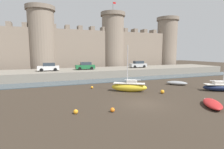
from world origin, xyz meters
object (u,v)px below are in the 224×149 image
at_px(sailboat_near_channel_right, 221,87).
at_px(mooring_buoy_near_channel, 112,110).
at_px(rowboat_foreground_right, 177,83).
at_px(mooring_buoy_near_shore, 162,92).
at_px(rowboat_foreground_left, 212,104).
at_px(car_quay_centre_west, 49,67).
at_px(mooring_buoy_off_centre, 76,112).
at_px(car_quay_west, 85,66).
at_px(sailboat_foreground_centre, 129,87).
at_px(mooring_buoy_mid_mud, 92,87).
at_px(car_quay_east, 138,64).

relative_size(sailboat_near_channel_right, mooring_buoy_near_channel, 12.47).
relative_size(rowboat_foreground_right, mooring_buoy_near_shore, 6.55).
bearing_deg(rowboat_foreground_left, car_quay_centre_west, 119.58).
xyz_separation_m(sailboat_near_channel_right, mooring_buoy_off_centre, (-20.09, -1.79, -0.37)).
xyz_separation_m(sailboat_near_channel_right, mooring_buoy_near_shore, (-8.39, 1.70, -0.33)).
bearing_deg(mooring_buoy_off_centre, mooring_buoy_near_shore, 16.58).
distance_m(mooring_buoy_near_shore, car_quay_west, 20.03).
height_order(rowboat_foreground_right, sailboat_near_channel_right, sailboat_near_channel_right).
height_order(sailboat_near_channel_right, mooring_buoy_near_shore, sailboat_near_channel_right).
distance_m(rowboat_foreground_right, car_quay_west, 19.10).
distance_m(sailboat_foreground_centre, car_quay_west, 16.73).
relative_size(rowboat_foreground_left, mooring_buoy_off_centre, 9.75).
bearing_deg(rowboat_foreground_right, mooring_buoy_mid_mud, 170.70).
distance_m(mooring_buoy_near_shore, mooring_buoy_near_channel, 9.57).
xyz_separation_m(sailboat_near_channel_right, car_quay_centre_west, (-21.61, 20.55, 1.80)).
height_order(sailboat_near_channel_right, car_quay_centre_west, sailboat_near_channel_right).
bearing_deg(mooring_buoy_near_channel, mooring_buoy_near_shore, 26.15).
distance_m(mooring_buoy_off_centre, mooring_buoy_near_channel, 3.20).
relative_size(mooring_buoy_off_centre, car_quay_east, 0.10).
xyz_separation_m(rowboat_foreground_left, rowboat_foreground_right, (4.91, 10.45, 0.03)).
bearing_deg(mooring_buoy_near_shore, sailboat_near_channel_right, -11.44).
bearing_deg(car_quay_centre_west, sailboat_foreground_centre, -59.07).
xyz_separation_m(rowboat_foreground_left, mooring_buoy_off_centre, (-12.78, 2.83, -0.12)).
bearing_deg(rowboat_foreground_right, rowboat_foreground_left, -115.17).
xyz_separation_m(rowboat_foreground_right, mooring_buoy_off_centre, (-17.69, -7.62, -0.14)).
height_order(sailboat_foreground_centre, mooring_buoy_mid_mud, sailboat_foreground_centre).
distance_m(sailboat_near_channel_right, mooring_buoy_near_shore, 8.57).
xyz_separation_m(rowboat_foreground_left, mooring_buoy_near_channel, (-9.66, 2.10, -0.11)).
bearing_deg(mooring_buoy_off_centre, rowboat_foreground_right, 23.30).
bearing_deg(mooring_buoy_mid_mud, sailboat_near_channel_right, -26.70).
xyz_separation_m(rowboat_foreground_right, car_quay_centre_west, (-19.20, 14.72, 2.03)).
bearing_deg(sailboat_near_channel_right, sailboat_foreground_centre, 160.15).
distance_m(rowboat_foreground_right, car_quay_east, 15.37).
distance_m(sailboat_foreground_centre, car_quay_centre_west, 19.04).
relative_size(mooring_buoy_off_centre, car_quay_centre_west, 0.10).
bearing_deg(car_quay_west, car_quay_east, 0.97).
distance_m(rowboat_foreground_left, car_quay_centre_west, 29.02).
height_order(sailboat_near_channel_right, car_quay_east, sailboat_near_channel_right).
bearing_deg(sailboat_near_channel_right, rowboat_foreground_right, 112.44).
distance_m(sailboat_near_channel_right, mooring_buoy_mid_mud, 17.95).
distance_m(car_quay_centre_west, car_quay_east, 20.68).
relative_size(rowboat_foreground_right, mooring_buoy_mid_mud, 8.64).
distance_m(mooring_buoy_near_shore, car_quay_east, 20.80).
xyz_separation_m(rowboat_foreground_right, mooring_buoy_near_shore, (-5.98, -4.13, -0.10)).
bearing_deg(car_quay_west, mooring_buoy_near_shore, -73.25).
xyz_separation_m(mooring_buoy_off_centre, mooring_buoy_mid_mud, (4.06, 9.85, -0.01)).
distance_m(mooring_buoy_near_channel, car_quay_west, 23.56).
xyz_separation_m(mooring_buoy_off_centre, car_quay_centre_west, (-1.51, 22.34, 2.18)).
xyz_separation_m(sailboat_near_channel_right, mooring_buoy_mid_mud, (-16.03, 8.06, -0.39)).
distance_m(mooring_buoy_near_channel, car_quay_east, 28.55).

